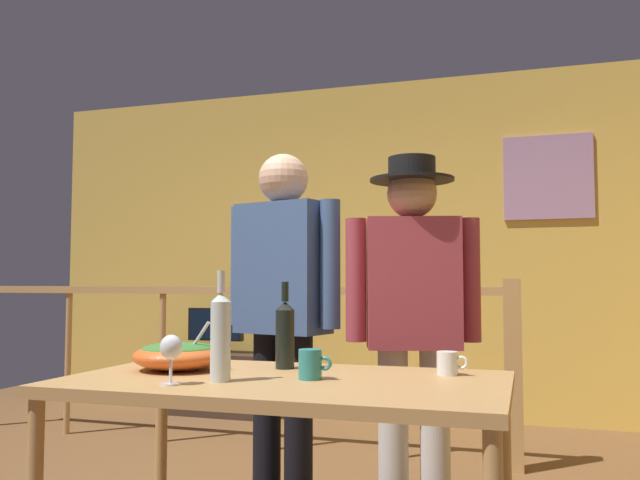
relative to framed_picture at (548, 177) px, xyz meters
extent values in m
cube|color=gold|center=(-1.29, 0.06, -0.52)|extent=(6.17, 0.10, 2.75)
cube|color=#A780A5|center=(0.00, 0.00, 0.00)|extent=(0.66, 0.03, 0.65)
cylinder|color=#B2844C|center=(-3.35, -1.28, -1.39)|extent=(0.04, 0.04, 1.01)
cylinder|color=#B2844C|center=(-2.57, -1.28, -1.39)|extent=(0.04, 0.04, 1.01)
cylinder|color=#B2844C|center=(-1.80, -1.28, -1.39)|extent=(0.04, 0.04, 1.01)
cylinder|color=#B2844C|center=(-1.03, -1.28, -1.39)|extent=(0.04, 0.04, 1.01)
cylinder|color=#B2844C|center=(-0.25, -1.28, -1.39)|extent=(0.04, 0.04, 1.01)
cube|color=#B2844C|center=(-2.19, -1.28, -0.86)|extent=(3.95, 0.07, 0.05)
cube|color=#B2844C|center=(-0.25, -1.28, -1.34)|extent=(0.10, 0.10, 1.11)
cube|color=#38281E|center=(-2.65, -0.29, -1.64)|extent=(0.90, 0.40, 0.50)
cube|color=black|center=(-2.65, -0.29, -1.38)|extent=(0.20, 0.12, 0.02)
cylinder|color=black|center=(-2.65, -0.29, -1.33)|extent=(0.03, 0.03, 0.08)
cube|color=black|center=(-2.65, -0.32, -1.16)|extent=(0.48, 0.06, 0.27)
cube|color=black|center=(-2.65, -0.35, -1.16)|extent=(0.44, 0.01, 0.24)
cube|color=#B2844C|center=(-0.95, -3.20, -1.15)|extent=(1.46, 0.82, 0.04)
cylinder|color=#B2844C|center=(-1.64, -2.83, -1.53)|extent=(0.05, 0.05, 0.73)
ellipsoid|color=#DB5B23|center=(-1.39, -3.13, -1.08)|extent=(0.33, 0.33, 0.10)
ellipsoid|color=#38702D|center=(-1.39, -3.13, -1.05)|extent=(0.27, 0.27, 0.05)
cylinder|color=silver|center=(-1.32, -3.13, -1.03)|extent=(0.12, 0.01, 0.17)
cylinder|color=silver|center=(-1.23, -3.45, -1.12)|extent=(0.06, 0.06, 0.01)
cylinder|color=silver|center=(-1.23, -3.45, -1.08)|extent=(0.01, 0.01, 0.08)
ellipsoid|color=silver|center=(-1.23, -3.45, -1.01)|extent=(0.07, 0.07, 0.08)
cylinder|color=black|center=(-1.03, -2.98, -1.02)|extent=(0.07, 0.07, 0.22)
cone|color=black|center=(-1.03, -2.98, -0.89)|extent=(0.07, 0.07, 0.03)
cylinder|color=black|center=(-1.03, -2.98, -0.84)|extent=(0.03, 0.03, 0.07)
cylinder|color=silver|center=(-1.12, -3.34, -1.00)|extent=(0.07, 0.07, 0.26)
cone|color=silver|center=(-1.12, -3.34, -0.85)|extent=(0.07, 0.07, 0.03)
cylinder|color=silver|center=(-1.12, -3.34, -0.80)|extent=(0.03, 0.03, 0.07)
cylinder|color=teal|center=(-0.85, -3.21, -1.08)|extent=(0.08, 0.08, 0.10)
torus|color=teal|center=(-0.80, -3.21, -1.07)|extent=(0.05, 0.01, 0.05)
cylinder|color=white|center=(-0.43, -2.97, -1.09)|extent=(0.07, 0.07, 0.08)
torus|color=white|center=(-0.39, -2.97, -1.08)|extent=(0.05, 0.01, 0.05)
cylinder|color=black|center=(-1.16, -2.45, -1.47)|extent=(0.13, 0.13, 0.85)
cylinder|color=black|center=(-1.34, -2.40, -1.47)|extent=(0.13, 0.13, 0.85)
cube|color=#3D5684|center=(-1.25, -2.43, -0.74)|extent=(0.47, 0.33, 0.60)
cylinder|color=#3D5684|center=(-1.00, -2.50, -0.72)|extent=(0.09, 0.09, 0.57)
cylinder|color=#3D5684|center=(-1.50, -2.36, -0.72)|extent=(0.09, 0.09, 0.57)
sphere|color=#D8A884|center=(-1.25, -2.43, -0.32)|extent=(0.23, 0.23, 0.23)
cylinder|color=beige|center=(-0.56, -2.40, -1.49)|extent=(0.13, 0.13, 0.80)
cylinder|color=beige|center=(-0.73, -2.45, -1.49)|extent=(0.13, 0.13, 0.80)
cube|color=#9E3842|center=(-0.64, -2.43, -0.81)|extent=(0.44, 0.32, 0.57)
cylinder|color=#9E3842|center=(-0.40, -2.36, -0.79)|extent=(0.09, 0.09, 0.54)
cylinder|color=#9E3842|center=(-0.88, -2.49, -0.79)|extent=(0.09, 0.09, 0.54)
sphere|color=tan|center=(-0.64, -2.43, -0.42)|extent=(0.22, 0.22, 0.22)
cylinder|color=black|center=(-0.64, -2.43, -0.35)|extent=(0.37, 0.37, 0.01)
cylinder|color=black|center=(-0.64, -2.43, -0.30)|extent=(0.21, 0.21, 0.10)
camera|label=1|loc=(-0.16, -5.29, -0.80)|focal=36.82mm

